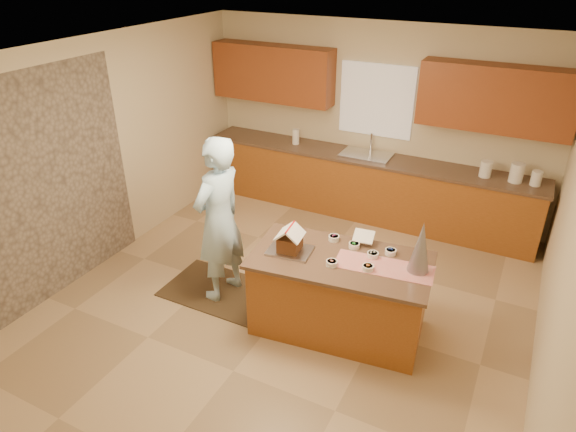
# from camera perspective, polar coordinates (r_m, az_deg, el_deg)

# --- Properties ---
(floor) EXTENTS (5.50, 5.50, 0.00)m
(floor) POSITION_cam_1_polar(r_m,az_deg,el_deg) (5.77, -0.01, -9.85)
(floor) COLOR tan
(floor) RESTS_ON ground
(ceiling) EXTENTS (5.50, 5.50, 0.00)m
(ceiling) POSITION_cam_1_polar(r_m,az_deg,el_deg) (4.64, -0.02, 17.53)
(ceiling) COLOR silver
(ceiling) RESTS_ON floor
(wall_back) EXTENTS (5.50, 5.50, 0.00)m
(wall_back) POSITION_cam_1_polar(r_m,az_deg,el_deg) (7.45, 9.76, 10.48)
(wall_back) COLOR beige
(wall_back) RESTS_ON floor
(wall_front) EXTENTS (5.50, 5.50, 0.00)m
(wall_front) POSITION_cam_1_polar(r_m,az_deg,el_deg) (3.28, -23.31, -16.75)
(wall_front) COLOR beige
(wall_front) RESTS_ON floor
(wall_left) EXTENTS (5.50, 5.50, 0.00)m
(wall_left) POSITION_cam_1_polar(r_m,az_deg,el_deg) (6.49, -20.23, 6.50)
(wall_left) COLOR beige
(wall_left) RESTS_ON floor
(wall_right) EXTENTS (5.50, 5.50, 0.00)m
(wall_right) POSITION_cam_1_polar(r_m,az_deg,el_deg) (4.64, 28.78, -4.03)
(wall_right) COLOR beige
(wall_right) RESTS_ON floor
(stone_accent) EXTENTS (0.00, 2.50, 2.50)m
(stone_accent) POSITION_cam_1_polar(r_m,az_deg,el_deg) (6.05, -25.24, 2.91)
(stone_accent) COLOR gray
(stone_accent) RESTS_ON wall_left
(window_curtain) EXTENTS (1.05, 0.03, 1.00)m
(window_curtain) POSITION_cam_1_polar(r_m,az_deg,el_deg) (7.34, 9.88, 12.65)
(window_curtain) COLOR white
(window_curtain) RESTS_ON wall_back
(back_counter_base) EXTENTS (4.80, 0.60, 0.88)m
(back_counter_base) POSITION_cam_1_polar(r_m,az_deg,el_deg) (7.51, 8.49, 3.25)
(back_counter_base) COLOR brown
(back_counter_base) RESTS_ON floor
(back_counter_top) EXTENTS (4.85, 0.63, 0.04)m
(back_counter_top) POSITION_cam_1_polar(r_m,az_deg,el_deg) (7.33, 8.74, 6.52)
(back_counter_top) COLOR brown
(back_counter_top) RESTS_ON back_counter_base
(upper_cabinet_left) EXTENTS (1.85, 0.35, 0.80)m
(upper_cabinet_left) POSITION_cam_1_polar(r_m,az_deg,el_deg) (7.73, -1.71, 15.72)
(upper_cabinet_left) COLOR brown
(upper_cabinet_left) RESTS_ON wall_back
(upper_cabinet_right) EXTENTS (1.85, 0.35, 0.80)m
(upper_cabinet_right) POSITION_cam_1_polar(r_m,az_deg,el_deg) (6.86, 22.30, 12.10)
(upper_cabinet_right) COLOR brown
(upper_cabinet_right) RESTS_ON wall_back
(sink) EXTENTS (0.70, 0.45, 0.12)m
(sink) POSITION_cam_1_polar(r_m,az_deg,el_deg) (7.33, 8.74, 6.45)
(sink) COLOR silver
(sink) RESTS_ON back_counter_top
(faucet) EXTENTS (0.03, 0.03, 0.28)m
(faucet) POSITION_cam_1_polar(r_m,az_deg,el_deg) (7.43, 9.29, 8.11)
(faucet) COLOR silver
(faucet) RESTS_ON back_counter_top
(island_base) EXTENTS (1.76, 1.03, 0.82)m
(island_base) POSITION_cam_1_polar(r_m,az_deg,el_deg) (5.24, 5.72, -8.89)
(island_base) COLOR brown
(island_base) RESTS_ON floor
(island_top) EXTENTS (1.85, 1.11, 0.04)m
(island_top) POSITION_cam_1_polar(r_m,az_deg,el_deg) (4.99, 5.95, -4.96)
(island_top) COLOR brown
(island_top) RESTS_ON island_base
(table_runner) EXTENTS (0.96, 0.44, 0.01)m
(table_runner) POSITION_cam_1_polar(r_m,az_deg,el_deg) (4.92, 10.70, -5.60)
(table_runner) COLOR red
(table_runner) RESTS_ON island_top
(baking_tray) EXTENTS (0.46, 0.36, 0.02)m
(baking_tray) POSITION_cam_1_polar(r_m,az_deg,el_deg) (5.06, 0.21, -3.88)
(baking_tray) COLOR silver
(baking_tray) RESTS_ON island_top
(cookbook) EXTENTS (0.22, 0.18, 0.09)m
(cookbook) POSITION_cam_1_polar(r_m,az_deg,el_deg) (5.21, 8.48, -2.28)
(cookbook) COLOR white
(cookbook) RESTS_ON island_top
(tinsel_tree) EXTENTS (0.23, 0.23, 0.51)m
(tinsel_tree) POSITION_cam_1_polar(r_m,az_deg,el_deg) (4.80, 14.66, -3.41)
(tinsel_tree) COLOR #B3B3C0
(tinsel_tree) RESTS_ON island_top
(rug) EXTENTS (1.27, 0.83, 0.01)m
(rug) POSITION_cam_1_polar(r_m,az_deg,el_deg) (6.02, -7.58, -8.29)
(rug) COLOR black
(rug) RESTS_ON floor
(boy) EXTENTS (0.54, 0.74, 1.87)m
(boy) POSITION_cam_1_polar(r_m,az_deg,el_deg) (5.49, -7.76, -0.48)
(boy) COLOR #B0DAFA
(boy) RESTS_ON rug
(canister_a) EXTENTS (0.15, 0.15, 0.21)m
(canister_a) POSITION_cam_1_polar(r_m,az_deg,el_deg) (7.00, 21.29, 4.93)
(canister_a) COLOR white
(canister_a) RESTS_ON back_counter_top
(canister_b) EXTENTS (0.17, 0.17, 0.24)m
(canister_b) POSITION_cam_1_polar(r_m,az_deg,el_deg) (6.98, 24.26, 4.44)
(canister_b) COLOR white
(canister_b) RESTS_ON back_counter_top
(canister_c) EXTENTS (0.13, 0.13, 0.19)m
(canister_c) POSITION_cam_1_polar(r_m,az_deg,el_deg) (6.99, 26.08, 3.83)
(canister_c) COLOR white
(canister_c) RESTS_ON back_counter_top
(paper_towel) EXTENTS (0.10, 0.10, 0.22)m
(paper_towel) POSITION_cam_1_polar(r_m,az_deg,el_deg) (7.67, 0.88, 8.89)
(paper_towel) COLOR white
(paper_towel) RESTS_ON back_counter_top
(gingerbread_house) EXTENTS (0.28, 0.29, 0.26)m
(gingerbread_house) POSITION_cam_1_polar(r_m,az_deg,el_deg) (5.01, 0.21, -2.82)
(gingerbread_house) COLOR #562716
(gingerbread_house) RESTS_ON baking_tray
(candy_bowls) EXTENTS (0.71, 0.56, 0.05)m
(candy_bowls) POSITION_cam_1_polar(r_m,az_deg,el_deg) (5.04, 7.89, -4.15)
(candy_bowls) COLOR green
(candy_bowls) RESTS_ON island_top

